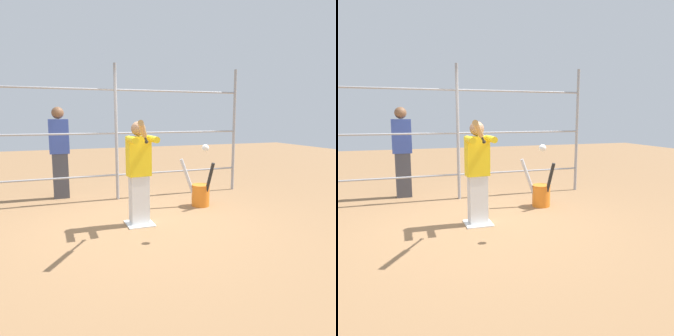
% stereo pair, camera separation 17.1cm
% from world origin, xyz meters
% --- Properties ---
extents(ground_plane, '(24.00, 24.00, 0.00)m').
position_xyz_m(ground_plane, '(0.00, 0.00, 0.00)').
color(ground_plane, olive).
extents(home_plate, '(0.40, 0.40, 0.02)m').
position_xyz_m(home_plate, '(0.00, 0.00, 0.01)').
color(home_plate, white).
rests_on(home_plate, ground).
extents(fence_backstop, '(5.20, 0.06, 2.58)m').
position_xyz_m(fence_backstop, '(0.00, -1.60, 1.29)').
color(fence_backstop, '#939399').
rests_on(fence_backstop, ground).
extents(batter, '(0.39, 0.53, 1.54)m').
position_xyz_m(batter, '(0.00, 0.02, 0.83)').
color(batter, silver).
rests_on(batter, ground).
extents(baseball_bat_swinging, '(0.35, 0.82, 0.33)m').
position_xyz_m(baseball_bat_swinging, '(0.18, 0.88, 1.44)').
color(baseball_bat_swinging, black).
extents(softball_in_flight, '(0.10, 0.10, 0.10)m').
position_xyz_m(softball_in_flight, '(-0.68, 0.79, 1.20)').
color(softball_in_flight, white).
extents(bat_bucket, '(0.55, 0.45, 0.87)m').
position_xyz_m(bat_bucket, '(-1.30, -0.60, 0.23)').
color(bat_bucket, orange).
rests_on(bat_bucket, ground).
extents(bystander_behind_fence, '(0.37, 0.23, 1.79)m').
position_xyz_m(bystander_behind_fence, '(1.03, -2.09, 0.93)').
color(bystander_behind_fence, '#3F3F47').
rests_on(bystander_behind_fence, ground).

